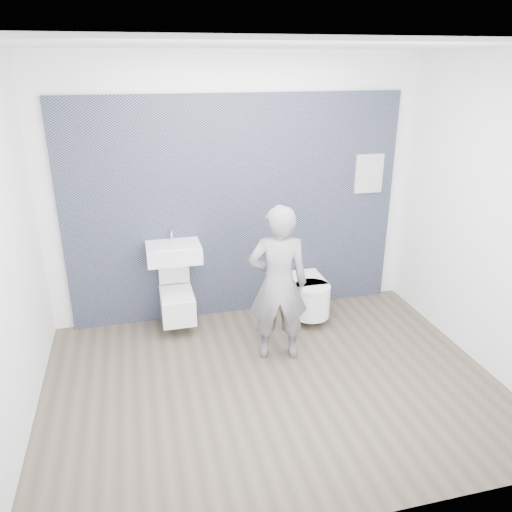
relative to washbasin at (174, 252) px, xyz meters
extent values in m
plane|color=brown|center=(0.71, -1.23, -0.87)|extent=(4.00, 4.00, 0.00)
plane|color=white|center=(0.71, 0.27, 0.53)|extent=(4.00, 0.00, 4.00)
plane|color=white|center=(0.71, -2.73, 0.53)|extent=(4.00, 0.00, 4.00)
plane|color=white|center=(-1.29, -1.23, 0.53)|extent=(0.00, 3.00, 3.00)
plane|color=white|center=(2.71, -1.23, 0.53)|extent=(0.00, 3.00, 3.00)
plane|color=white|center=(0.71, -1.23, 1.93)|extent=(4.00, 4.00, 0.00)
cube|color=black|center=(0.71, 0.24, -0.87)|extent=(3.60, 0.06, 2.40)
cube|color=white|center=(0.00, 0.00, -0.01)|extent=(0.55, 0.41, 0.16)
cube|color=silver|center=(0.00, -0.02, 0.07)|extent=(0.38, 0.27, 0.03)
cylinder|color=silver|center=(0.00, 0.15, 0.15)|extent=(0.02, 0.02, 0.14)
cylinder|color=silver|center=(0.00, 0.10, 0.20)|extent=(0.02, 0.09, 0.02)
cylinder|color=silver|center=(0.00, 0.19, -0.14)|extent=(0.04, 0.04, 0.11)
cube|color=white|center=(0.00, -0.04, -0.59)|extent=(0.34, 0.50, 0.29)
cylinder|color=silver|center=(0.00, -0.08, -0.46)|extent=(0.24, 0.24, 0.03)
cube|color=white|center=(0.00, -0.08, -0.43)|extent=(0.32, 0.40, 0.02)
cube|color=white|center=(0.00, 0.14, -0.24)|extent=(0.32, 0.05, 0.36)
cube|color=silver|center=(0.00, 0.18, -0.69)|extent=(0.09, 0.06, 0.08)
cube|color=white|center=(1.42, -0.03, -0.61)|extent=(0.40, 0.47, 0.34)
cylinder|color=white|center=(1.42, -0.26, -0.61)|extent=(0.40, 0.40, 0.34)
cube|color=white|center=(1.42, -0.06, -0.42)|extent=(0.38, 0.45, 0.03)
cylinder|color=white|center=(1.42, -0.28, -0.42)|extent=(0.38, 0.38, 0.03)
cube|color=silver|center=(1.42, 0.18, -0.73)|extent=(0.11, 0.06, 0.08)
cube|color=white|center=(2.21, 0.19, -0.87)|extent=(0.32, 0.03, 0.43)
imported|color=gray|center=(0.88, -0.80, -0.10)|extent=(0.62, 0.46, 1.53)
camera|label=1|loc=(-0.33, -4.82, 1.84)|focal=35.00mm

